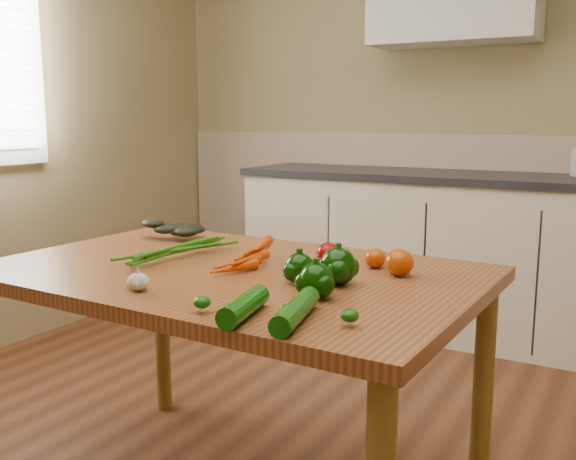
% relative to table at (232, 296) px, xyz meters
% --- Properties ---
extents(room, '(4.04, 5.04, 2.64)m').
position_rel_table_xyz_m(room, '(0.14, -0.03, 0.57)').
color(room, brown).
rests_on(room, ground).
extents(counter_run, '(2.84, 0.64, 1.14)m').
position_rel_table_xyz_m(counter_run, '(0.35, 1.98, -0.22)').
color(counter_run, beige).
rests_on(counter_run, ground).
extents(table, '(1.45, 0.96, 0.76)m').
position_rel_table_xyz_m(table, '(0.00, 0.00, 0.00)').
color(table, '#96522B').
rests_on(table, ground).
extents(carrot_bunch, '(0.27, 0.21, 0.07)m').
position_rel_table_xyz_m(carrot_bunch, '(-0.04, 0.03, 0.12)').
color(carrot_bunch, '#E54705').
rests_on(carrot_bunch, table).
extents(leafy_greens, '(0.20, 0.18, 0.10)m').
position_rel_table_xyz_m(leafy_greens, '(-0.44, 0.30, 0.14)').
color(leafy_greens, black).
rests_on(leafy_greens, table).
extents(garlic_bulb, '(0.06, 0.06, 0.05)m').
position_rel_table_xyz_m(garlic_bulb, '(-0.06, -0.32, 0.11)').
color(garlic_bulb, beige).
rests_on(garlic_bulb, table).
extents(pepper_a, '(0.08, 0.08, 0.08)m').
position_rel_table_xyz_m(pepper_a, '(0.26, -0.06, 0.13)').
color(pepper_a, '#083102').
rests_on(pepper_a, table).
extents(pepper_b, '(0.10, 0.10, 0.10)m').
position_rel_table_xyz_m(pepper_b, '(0.35, -0.01, 0.13)').
color(pepper_b, '#083102').
rests_on(pepper_b, table).
extents(pepper_c, '(0.09, 0.09, 0.09)m').
position_rel_table_xyz_m(pepper_c, '(0.36, -0.16, 0.13)').
color(pepper_c, '#083102').
rests_on(pepper_c, table).
extents(tomato_a, '(0.07, 0.07, 0.07)m').
position_rel_table_xyz_m(tomato_a, '(0.23, 0.18, 0.12)').
color(tomato_a, '#910402').
rests_on(tomato_a, table).
extents(tomato_b, '(0.06, 0.06, 0.06)m').
position_rel_table_xyz_m(tomato_b, '(0.37, 0.21, 0.11)').
color(tomato_b, '#C44004').
rests_on(tomato_b, table).
extents(tomato_c, '(0.08, 0.08, 0.08)m').
position_rel_table_xyz_m(tomato_c, '(0.46, 0.15, 0.12)').
color(tomato_c, '#C44004').
rests_on(tomato_c, table).
extents(zucchini_a, '(0.10, 0.24, 0.05)m').
position_rel_table_xyz_m(zucchini_a, '(0.41, -0.35, 0.11)').
color(zucchini_a, '#0B4A08').
rests_on(zucchini_a, table).
extents(zucchini_b, '(0.09, 0.21, 0.05)m').
position_rel_table_xyz_m(zucchini_b, '(0.29, -0.38, 0.11)').
color(zucchini_b, '#0B4A08').
rests_on(zucchini_b, table).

